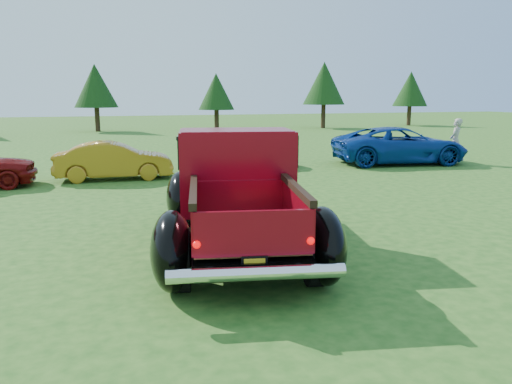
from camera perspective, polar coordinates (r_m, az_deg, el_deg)
ground at (r=9.76m, az=1.40°, el=-5.20°), size 120.00×120.00×0.00m
tree_mid_left at (r=39.86m, az=-17.88°, el=11.46°), size 3.20×3.20×5.00m
tree_mid_right at (r=39.90m, az=-4.57°, el=11.36°), size 2.82×2.82×4.40m
tree_east at (r=42.41m, az=7.78°, el=12.20°), size 3.46×3.46×5.40m
tree_far_east at (r=47.77m, az=17.24°, el=11.18°), size 3.07×3.07×4.80m
pickup_truck at (r=9.22m, az=-2.24°, el=0.25°), size 3.57×6.00×2.12m
show_car_yellow at (r=16.97m, az=-15.92°, el=3.47°), size 3.80×1.50×1.23m
show_car_grey at (r=18.62m, az=-1.84°, el=4.62°), size 4.72×2.60×1.29m
show_car_blue at (r=20.92m, az=16.11°, el=5.14°), size 5.60×3.21×1.47m
spectator at (r=21.67m, az=21.83°, el=5.43°), size 0.79×0.73×1.81m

